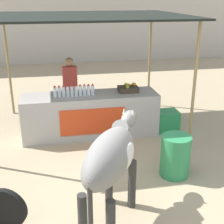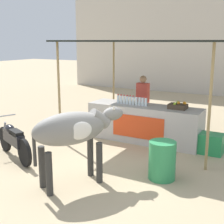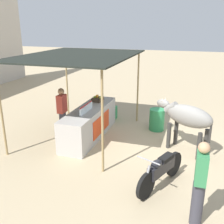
% 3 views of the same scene
% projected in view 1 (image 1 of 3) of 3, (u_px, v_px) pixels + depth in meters
% --- Properties ---
extents(ground_plane, '(60.00, 60.00, 0.00)m').
position_uv_depth(ground_plane, '(108.00, 189.00, 5.18)').
color(ground_plane, tan).
extents(stall_counter, '(3.00, 0.82, 0.96)m').
position_uv_depth(stall_counter, '(91.00, 115.00, 7.03)').
color(stall_counter, '#B2ADA8').
rests_on(stall_counter, ground).
extents(stall_awning, '(4.20, 3.20, 2.63)m').
position_uv_depth(stall_awning, '(86.00, 20.00, 6.58)').
color(stall_awning, black).
rests_on(stall_awning, ground).
extents(water_bottle_row, '(0.88, 0.07, 0.25)m').
position_uv_depth(water_bottle_row, '(74.00, 91.00, 6.71)').
color(water_bottle_row, silver).
rests_on(water_bottle_row, stall_counter).
extents(fruit_crate, '(0.44, 0.32, 0.18)m').
position_uv_depth(fruit_crate, '(128.00, 89.00, 7.04)').
color(fruit_crate, '#3F3326').
rests_on(fruit_crate, stall_counter).
extents(vendor_behind_counter, '(0.34, 0.22, 1.65)m').
position_uv_depth(vendor_behind_counter, '(70.00, 91.00, 7.52)').
color(vendor_behind_counter, '#383842').
rests_on(vendor_behind_counter, ground).
extents(cooler_box, '(0.60, 0.44, 0.48)m').
position_uv_depth(cooler_box, '(165.00, 121.00, 7.33)').
color(cooler_box, '#268C4C').
rests_on(cooler_box, ground).
extents(water_barrel, '(0.52, 0.52, 0.75)m').
position_uv_depth(water_barrel, '(175.00, 156.00, 5.46)').
color(water_barrel, '#2D8C51').
rests_on(water_barrel, ground).
extents(cow, '(1.21, 1.76, 1.44)m').
position_uv_depth(cow, '(112.00, 157.00, 4.07)').
color(cow, gray).
rests_on(cow, ground).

